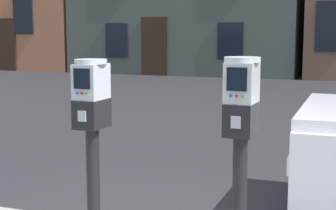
# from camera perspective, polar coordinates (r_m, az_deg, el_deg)

# --- Properties ---
(parking_meter_near_kerb) EXTENTS (0.22, 0.25, 1.29)m
(parking_meter_near_kerb) POSITION_cam_1_polar(r_m,az_deg,el_deg) (3.55, -8.27, -1.53)
(parking_meter_near_kerb) COLOR black
(parking_meter_near_kerb) RESTS_ON sidewalk_slab
(parking_meter_twin_adjacent) EXTENTS (0.22, 0.25, 1.33)m
(parking_meter_twin_adjacent) POSITION_cam_1_polar(r_m,az_deg,el_deg) (3.18, 7.93, -2.23)
(parking_meter_twin_adjacent) COLOR black
(parking_meter_twin_adjacent) RESTS_ON sidewalk_slab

